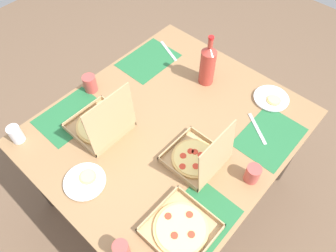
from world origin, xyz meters
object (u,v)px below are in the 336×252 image
object	(u,v)px
pizza_box_corner_right	(102,124)
plate_near_left	(271,99)
pizza_box_edge_far	(181,229)
cup_clear_right	(90,83)
cup_spare	(253,174)
plate_far_left	(85,181)
cup_red	(122,250)
pizza_box_corner_left	(199,158)
cup_dark	(16,134)
soda_bottle	(208,64)

from	to	relation	value
pizza_box_corner_right	plate_near_left	xyz separation A→B (m)	(-0.79, 0.55, -0.04)
pizza_box_edge_far	pizza_box_corner_right	bearing A→B (deg)	-101.07
cup_clear_right	cup_spare	distance (m)	1.03
pizza_box_edge_far	plate_far_left	size ratio (longest dim) A/B	1.36
plate_near_left	plate_far_left	bearing A→B (deg)	-19.96
plate_far_left	cup_red	world-z (taller)	cup_red
pizza_box_edge_far	cup_spare	distance (m)	0.42
pizza_box_corner_left	cup_red	size ratio (longest dim) A/B	2.85
cup_clear_right	cup_dark	bearing A→B (deg)	-0.21
pizza_box_edge_far	soda_bottle	bearing A→B (deg)	-148.67
cup_red	cup_clear_right	bearing A→B (deg)	-122.01
pizza_box_edge_far	soda_bottle	distance (m)	0.92
pizza_box_edge_far	cup_red	world-z (taller)	cup_red
pizza_box_corner_right	pizza_box_edge_far	xyz separation A→B (m)	(0.13, 0.66, -0.04)
cup_red	cup_spare	bearing A→B (deg)	162.84
plate_far_left	soda_bottle	world-z (taller)	soda_bottle
pizza_box_corner_right	cup_clear_right	distance (m)	0.31
plate_near_left	cup_red	distance (m)	1.15
pizza_box_corner_right	cup_dark	size ratio (longest dim) A/B	3.17
pizza_box_corner_left	cup_spare	size ratio (longest dim) A/B	3.07
pizza_box_corner_right	cup_dark	distance (m)	0.43
plate_far_left	cup_spare	size ratio (longest dim) A/B	2.10
plate_near_left	cup_clear_right	bearing A→B (deg)	-52.31
pizza_box_corner_right	pizza_box_corner_left	world-z (taller)	pizza_box_corner_right
cup_clear_right	pizza_box_corner_right	bearing A→B (deg)	61.65
pizza_box_corner_right	soda_bottle	size ratio (longest dim) A/B	0.98
cup_red	cup_spare	distance (m)	0.68
soda_bottle	cup_red	xyz separation A→B (m)	(1.02, 0.36, -0.08)
cup_red	cup_spare	world-z (taller)	cup_red
soda_bottle	cup_spare	xyz separation A→B (m)	(0.37, 0.56, -0.08)
plate_far_left	cup_red	xyz separation A→B (m)	(0.10, 0.37, 0.04)
pizza_box_corner_left	cup_clear_right	xyz separation A→B (m)	(0.03, -0.78, 0.01)
pizza_box_corner_left	plate_far_left	distance (m)	0.55
cup_red	cup_spare	xyz separation A→B (m)	(-0.65, 0.20, -0.00)
soda_bottle	pizza_box_corner_left	bearing A→B (deg)	34.32
cup_red	cup_spare	size ratio (longest dim) A/B	1.08
pizza_box_edge_far	cup_dark	xyz separation A→B (m)	(0.21, -0.93, 0.04)
pizza_box_corner_left	cup_dark	bearing A→B (deg)	-56.36
soda_bottle	pizza_box_edge_far	bearing A→B (deg)	31.33
pizza_box_corner_right	cup_red	xyz separation A→B (m)	(0.36, 0.54, 0.00)
cup_dark	pizza_box_corner_right	bearing A→B (deg)	140.51
pizza_box_edge_far	plate_near_left	world-z (taller)	pizza_box_edge_far
pizza_box_corner_right	plate_far_left	xyz separation A→B (m)	(0.26, 0.17, -0.04)
pizza_box_corner_right	plate_near_left	size ratio (longest dim) A/B	1.57
cup_clear_right	plate_near_left	bearing A→B (deg)	127.69
pizza_box_corner_right	cup_dark	bearing A→B (deg)	-39.49
pizza_box_corner_left	soda_bottle	world-z (taller)	soda_bottle
pizza_box_corner_left	pizza_box_edge_far	distance (m)	0.35
cup_spare	cup_dark	bearing A→B (deg)	-58.80
pizza_box_corner_left	cup_clear_right	bearing A→B (deg)	-87.45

